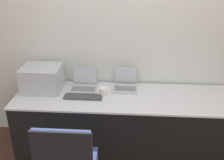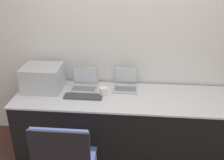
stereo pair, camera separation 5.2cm
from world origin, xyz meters
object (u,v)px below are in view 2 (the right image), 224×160
Objects in this scene: coffee_cup at (103,92)px; chair at (64,159)px; external_keyboard at (83,97)px; laptop_right at (126,84)px; printer at (43,77)px; laptop_left at (84,84)px.

chair reaches higher than coffee_cup.
external_keyboard is 0.44× the size of chair.
external_keyboard is at bearing -163.15° from coffee_cup.
laptop_right is at bearing 30.86° from external_keyboard.
chair is at bearing -114.33° from laptop_right.
coffee_cup reaches higher than external_keyboard.
laptop_right is at bearing 65.67° from chair.
laptop_right is at bearing 6.88° from printer.
laptop_left is 0.49m from laptop_right.
printer reaches higher than laptop_right.
printer is at bearing -171.45° from laptop_left.
laptop_right is 0.54m from external_keyboard.
laptop_right is at bearing 5.25° from laptop_left.
printer reaches higher than external_keyboard.
printer reaches higher than laptop_left.
coffee_cup is 0.92m from chair.
laptop_left is at bearing -174.75° from laptop_right.
laptop_left is 1.06× the size of laptop_right.
laptop_right is 1.20m from chair.
printer is at bearing 172.39° from coffee_cup.
laptop_right is 0.69× the size of external_keyboard.
coffee_cup is 0.10× the size of chair.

